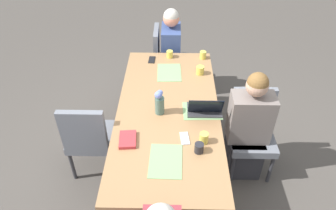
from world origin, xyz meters
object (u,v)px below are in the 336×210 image
object	(u,v)px
chair_head_left_left_mid	(165,57)
phone_black	(152,60)
person_far_left_near	(247,131)
coffee_mug_far_left	(169,54)
chair_far_left_near	(252,128)
flower_vase	(159,102)
coffee_mug_centre_right	(204,138)
book_red_cover	(128,140)
coffee_mug_centre_left	(203,55)
phone_silver	(185,138)
laptop_far_left_near	(205,109)
coffee_mug_near_left	(200,70)
coffee_mug_near_right	(199,148)
chair_near_right_near	(89,136)
dining_table	(168,115)
person_head_left_left_mid	(171,58)

from	to	relation	value
chair_head_left_left_mid	phone_black	distance (m)	0.59
person_far_left_near	coffee_mug_far_left	bearing A→B (deg)	-142.36
chair_far_left_near	flower_vase	size ratio (longest dim) A/B	3.46
coffee_mug_centre_right	book_red_cover	world-z (taller)	coffee_mug_centre_right
coffee_mug_centre_left	phone_silver	xyz separation A→B (m)	(1.34, -0.24, -0.04)
person_far_left_near	phone_black	xyz separation A→B (m)	(-0.94, -0.99, 0.23)
chair_far_left_near	laptop_far_left_near	bearing A→B (deg)	-81.90
chair_far_left_near	laptop_far_left_near	size ratio (longest dim) A/B	2.81
chair_far_left_near	coffee_mug_near_left	size ratio (longest dim) A/B	9.86
person_far_left_near	flower_vase	size ratio (longest dim) A/B	4.59
laptop_far_left_near	coffee_mug_centre_right	world-z (taller)	laptop_far_left_near
flower_vase	book_red_cover	distance (m)	0.46
chair_head_left_left_mid	coffee_mug_near_left	size ratio (longest dim) A/B	9.86
coffee_mug_near_right	laptop_far_left_near	bearing A→B (deg)	170.83
person_far_left_near	coffee_mug_far_left	xyz separation A→B (m)	(-1.01, -0.78, 0.27)
phone_black	coffee_mug_centre_right	bearing A→B (deg)	-155.57
person_far_left_near	chair_near_right_near	distance (m)	1.55
coffee_mug_centre_right	coffee_mug_far_left	size ratio (longest dim) A/B	1.15
dining_table	phone_black	world-z (taller)	phone_black
flower_vase	coffee_mug_far_left	size ratio (longest dim) A/B	3.10
coffee_mug_centre_left	coffee_mug_far_left	bearing A→B (deg)	-92.65
laptop_far_left_near	chair_head_left_left_mid	bearing A→B (deg)	-164.40
coffee_mug_centre_left	coffee_mug_near_left	bearing A→B (deg)	-8.99
phone_black	coffee_mug_near_left	bearing A→B (deg)	-113.96
coffee_mug_near_left	book_red_cover	size ratio (longest dim) A/B	0.46
laptop_far_left_near	book_red_cover	bearing A→B (deg)	-60.09
book_red_cover	coffee_mug_near_left	bearing A→B (deg)	142.80
coffee_mug_centre_left	person_far_left_near	bearing A→B (deg)	21.34
coffee_mug_far_left	dining_table	bearing A→B (deg)	0.12
dining_table	chair_far_left_near	bearing A→B (deg)	92.02
coffee_mug_centre_right	coffee_mug_centre_left	bearing A→B (deg)	176.55
person_far_left_near	coffee_mug_near_right	world-z (taller)	person_far_left_near
chair_far_left_near	coffee_mug_near_left	bearing A→B (deg)	-139.56
person_far_left_near	coffee_mug_far_left	size ratio (longest dim) A/B	14.24
laptop_far_left_near	book_red_cover	distance (m)	0.78
phone_black	phone_silver	size ratio (longest dim) A/B	1.00
coffee_mug_near_right	coffee_mug_centre_right	size ratio (longest dim) A/B	0.88
coffee_mug_near_right	phone_silver	xyz separation A→B (m)	(-0.15, -0.11, -0.04)
book_red_cover	chair_head_left_left_mid	bearing A→B (deg)	167.13
person_head_left_left_mid	coffee_mug_far_left	distance (m)	0.47
coffee_mug_near_right	coffee_mug_centre_right	world-z (taller)	coffee_mug_centre_right
flower_vase	coffee_mug_centre_left	size ratio (longest dim) A/B	2.91
person_far_left_near	coffee_mug_near_left	size ratio (longest dim) A/B	13.09
dining_table	phone_black	size ratio (longest dim) A/B	14.28
person_head_left_left_mid	coffee_mug_centre_left	distance (m)	0.62
coffee_mug_near_left	laptop_far_left_near	bearing A→B (deg)	0.32
coffee_mug_far_left	book_red_cover	size ratio (longest dim) A/B	0.42
phone_black	coffee_mug_far_left	bearing A→B (deg)	-68.02
chair_far_left_near	chair_near_right_near	bearing A→B (deg)	-84.79
coffee_mug_near_right	coffee_mug_centre_left	size ratio (longest dim) A/B	0.95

